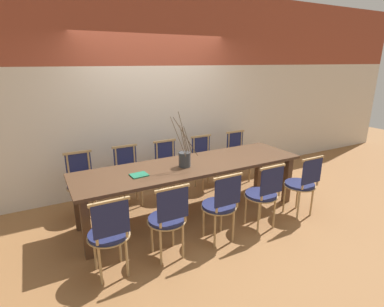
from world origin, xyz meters
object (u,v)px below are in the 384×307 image
at_px(chair_far_center, 168,166).
at_px(book_stack, 139,175).
at_px(chair_near_center, 221,203).
at_px(dining_table, 192,170).
at_px(vase_centerpiece, 185,159).

distance_m(chair_far_center, book_stack, 1.14).
xyz_separation_m(chair_near_center, chair_far_center, (-0.01, 1.50, 0.00)).
relative_size(dining_table, vase_centerpiece, 4.26).
xyz_separation_m(chair_near_center, vase_centerpiece, (-0.12, 0.70, 0.37)).
xyz_separation_m(dining_table, chair_near_center, (-0.02, -0.75, -0.17)).
height_order(dining_table, chair_near_center, chair_near_center).
xyz_separation_m(dining_table, chair_far_center, (-0.02, 0.75, -0.17)).
xyz_separation_m(dining_table, vase_centerpiece, (-0.13, -0.04, 0.19)).
xyz_separation_m(chair_far_center, vase_centerpiece, (-0.11, -0.79, 0.37)).
bearing_deg(book_stack, dining_table, 5.08).
bearing_deg(book_stack, chair_near_center, -41.98).
height_order(chair_near_center, vase_centerpiece, vase_centerpiece).
bearing_deg(chair_far_center, vase_centerpiece, 82.06).
relative_size(vase_centerpiece, book_stack, 3.47).
relative_size(chair_near_center, chair_far_center, 1.00).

